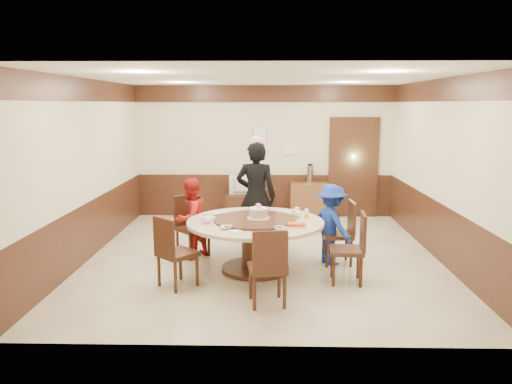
{
  "coord_description": "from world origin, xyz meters",
  "views": [
    {
      "loc": [
        0.06,
        -7.69,
        2.41
      ],
      "look_at": [
        -0.11,
        -0.28,
        1.1
      ],
      "focal_mm": 35.0,
      "sensor_mm": 36.0,
      "label": 1
    }
  ],
  "objects_px": {
    "shrimp_platter": "(296,225)",
    "television": "(246,185)",
    "person_blue": "(332,224)",
    "person_red": "(191,218)",
    "thermos": "(310,174)",
    "birthday_cake": "(258,213)",
    "person_standing": "(256,196)",
    "side_cabinet": "(309,201)",
    "banquet_table": "(255,235)",
    "tv_stand": "(246,206)"
  },
  "relations": [
    {
      "from": "side_cabinet",
      "to": "thermos",
      "type": "distance_m",
      "value": 0.57
    },
    {
      "from": "banquet_table",
      "to": "side_cabinet",
      "type": "bearing_deg",
      "value": 72.91
    },
    {
      "from": "side_cabinet",
      "to": "thermos",
      "type": "relative_size",
      "value": 2.11
    },
    {
      "from": "person_blue",
      "to": "person_red",
      "type": "bearing_deg",
      "value": 51.56
    },
    {
      "from": "banquet_table",
      "to": "person_standing",
      "type": "height_order",
      "value": "person_standing"
    },
    {
      "from": "person_standing",
      "to": "television",
      "type": "xyz_separation_m",
      "value": [
        -0.27,
        2.35,
        -0.2
      ]
    },
    {
      "from": "shrimp_platter",
      "to": "person_standing",
      "type": "bearing_deg",
      "value": 111.84
    },
    {
      "from": "banquet_table",
      "to": "birthday_cake",
      "type": "relative_size",
      "value": 5.8
    },
    {
      "from": "person_red",
      "to": "person_blue",
      "type": "relative_size",
      "value": 1.04
    },
    {
      "from": "banquet_table",
      "to": "person_standing",
      "type": "distance_m",
      "value": 1.15
    },
    {
      "from": "tv_stand",
      "to": "side_cabinet",
      "type": "bearing_deg",
      "value": 1.27
    },
    {
      "from": "shrimp_platter",
      "to": "birthday_cake",
      "type": "bearing_deg",
      "value": 141.97
    },
    {
      "from": "person_blue",
      "to": "television",
      "type": "xyz_separation_m",
      "value": [
        -1.44,
        3.08,
        0.09
      ]
    },
    {
      "from": "shrimp_platter",
      "to": "tv_stand",
      "type": "bearing_deg",
      "value": 102.71
    },
    {
      "from": "person_standing",
      "to": "person_red",
      "type": "relative_size",
      "value": 1.42
    },
    {
      "from": "shrimp_platter",
      "to": "television",
      "type": "xyz_separation_m",
      "value": [
        -0.86,
        3.81,
        -0.07
      ]
    },
    {
      "from": "banquet_table",
      "to": "tv_stand",
      "type": "bearing_deg",
      "value": 94.82
    },
    {
      "from": "banquet_table",
      "to": "side_cabinet",
      "type": "relative_size",
      "value": 2.47
    },
    {
      "from": "person_red",
      "to": "television",
      "type": "bearing_deg",
      "value": -161.67
    },
    {
      "from": "thermos",
      "to": "side_cabinet",
      "type": "bearing_deg",
      "value": 180.0
    },
    {
      "from": "person_red",
      "to": "television",
      "type": "relative_size",
      "value": 1.77
    },
    {
      "from": "banquet_table",
      "to": "shrimp_platter",
      "type": "distance_m",
      "value": 0.73
    },
    {
      "from": "shrimp_platter",
      "to": "side_cabinet",
      "type": "relative_size",
      "value": 0.38
    },
    {
      "from": "person_blue",
      "to": "side_cabinet",
      "type": "relative_size",
      "value": 1.54
    },
    {
      "from": "thermos",
      "to": "person_standing",
      "type": "bearing_deg",
      "value": -114.68
    },
    {
      "from": "person_standing",
      "to": "side_cabinet",
      "type": "bearing_deg",
      "value": -109.55
    },
    {
      "from": "person_blue",
      "to": "birthday_cake",
      "type": "relative_size",
      "value": 3.6
    },
    {
      "from": "tv_stand",
      "to": "person_blue",
      "type": "bearing_deg",
      "value": -65.01
    },
    {
      "from": "person_blue",
      "to": "thermos",
      "type": "xyz_separation_m",
      "value": [
        -0.07,
        3.11,
        0.33
      ]
    },
    {
      "from": "shrimp_platter",
      "to": "person_blue",
      "type": "bearing_deg",
      "value": 51.79
    },
    {
      "from": "person_red",
      "to": "person_standing",
      "type": "bearing_deg",
      "value": 149.12
    },
    {
      "from": "television",
      "to": "shrimp_platter",
      "type": "bearing_deg",
      "value": 104.97
    },
    {
      "from": "shrimp_platter",
      "to": "thermos",
      "type": "distance_m",
      "value": 3.88
    },
    {
      "from": "banquet_table",
      "to": "tv_stand",
      "type": "relative_size",
      "value": 2.33
    },
    {
      "from": "television",
      "to": "tv_stand",
      "type": "bearing_deg",
      "value": -0.0
    },
    {
      "from": "television",
      "to": "thermos",
      "type": "xyz_separation_m",
      "value": [
        1.36,
        0.03,
        0.23
      ]
    },
    {
      "from": "thermos",
      "to": "banquet_table",
      "type": "bearing_deg",
      "value": -107.27
    },
    {
      "from": "banquet_table",
      "to": "person_blue",
      "type": "bearing_deg",
      "value": 16.83
    },
    {
      "from": "person_red",
      "to": "birthday_cake",
      "type": "bearing_deg",
      "value": 95.61
    },
    {
      "from": "banquet_table",
      "to": "person_standing",
      "type": "xyz_separation_m",
      "value": [
        -0.02,
        1.08,
        0.37
      ]
    },
    {
      "from": "banquet_table",
      "to": "tv_stand",
      "type": "distance_m",
      "value": 3.45
    },
    {
      "from": "person_red",
      "to": "thermos",
      "type": "bearing_deg",
      "value": 176.73
    },
    {
      "from": "banquet_table",
      "to": "television",
      "type": "distance_m",
      "value": 3.44
    },
    {
      "from": "banquet_table",
      "to": "tv_stand",
      "type": "height_order",
      "value": "banquet_table"
    },
    {
      "from": "person_standing",
      "to": "side_cabinet",
      "type": "xyz_separation_m",
      "value": [
        1.08,
        2.38,
        -0.53
      ]
    },
    {
      "from": "person_blue",
      "to": "thermos",
      "type": "relative_size",
      "value": 3.23
    },
    {
      "from": "thermos",
      "to": "television",
      "type": "bearing_deg",
      "value": -178.74
    },
    {
      "from": "television",
      "to": "thermos",
      "type": "distance_m",
      "value": 1.38
    },
    {
      "from": "birthday_cake",
      "to": "shrimp_platter",
      "type": "height_order",
      "value": "birthday_cake"
    },
    {
      "from": "person_red",
      "to": "birthday_cake",
      "type": "distance_m",
      "value": 1.23
    }
  ]
}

